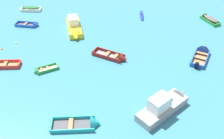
% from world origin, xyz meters
% --- Properties ---
extents(motor_launch_grey_near_right, '(5.02, 5.60, 2.34)m').
position_xyz_m(motor_launch_grey_near_right, '(5.69, 15.89, 0.65)').
color(motor_launch_grey_near_right, gray).
rests_on(motor_launch_grey_near_right, ground_plane).
extents(rowboat_green_cluster_outer, '(2.71, 2.36, 0.88)m').
position_xyz_m(rowboat_green_cluster_outer, '(-7.58, 19.48, 0.15)').
color(rowboat_green_cluster_outer, beige).
rests_on(rowboat_green_cluster_outer, ground_plane).
extents(kayak_deep_blue_far_right, '(0.98, 3.39, 0.32)m').
position_xyz_m(kayak_deep_blue_far_right, '(2.18, 35.03, 0.15)').
color(kayak_deep_blue_far_right, navy).
rests_on(kayak_deep_blue_far_right, ground_plane).
extents(rowboat_blue_near_camera, '(3.44, 1.20, 1.05)m').
position_xyz_m(rowboat_blue_near_camera, '(-12.76, 29.29, 0.17)').
color(rowboat_blue_near_camera, '#4C4C51').
rests_on(rowboat_blue_near_camera, ground_plane).
extents(rowboat_turquoise_back_row_right, '(4.45, 2.34, 1.39)m').
position_xyz_m(rowboat_turquoise_back_row_right, '(-0.83, 12.94, 0.19)').
color(rowboat_turquoise_back_row_right, '#4C4C51').
rests_on(rowboat_turquoise_back_row_right, ground_plane).
extents(motor_launch_yellow_midfield_left, '(3.59, 5.86, 2.08)m').
position_xyz_m(motor_launch_yellow_midfield_left, '(-6.45, 28.69, 0.58)').
color(motor_launch_yellow_midfield_left, yellow).
rests_on(motor_launch_yellow_midfield_left, ground_plane).
extents(rowboat_white_far_left, '(3.53, 1.49, 1.02)m').
position_xyz_m(rowboat_white_far_left, '(-15.56, 34.08, 0.32)').
color(rowboat_white_far_left, '#99754C').
rests_on(rowboat_white_far_left, ground_plane).
extents(rowboat_green_far_back, '(2.88, 3.58, 1.07)m').
position_xyz_m(rowboat_green_far_back, '(11.79, 35.25, 0.32)').
color(rowboat_green_far_back, '#99754C').
rests_on(rowboat_green_far_back, ground_plane).
extents(rowboat_maroon_distant_center, '(4.47, 2.52, 1.20)m').
position_xyz_m(rowboat_maroon_distant_center, '(0.17, 23.19, 0.21)').
color(rowboat_maroon_distant_center, gray).
rests_on(rowboat_maroon_distant_center, ground_plane).
extents(rowboat_blue_outer_right, '(2.66, 4.56, 1.41)m').
position_xyz_m(rowboat_blue_outer_right, '(10.01, 25.69, 0.23)').
color(rowboat_blue_outer_right, '#99754C').
rests_on(rowboat_blue_outer_right, ground_plane).
extents(mooring_buoy_outer_edge, '(0.31, 0.31, 0.31)m').
position_xyz_m(mooring_buoy_outer_edge, '(-12.97, 24.56, 0.00)').
color(mooring_buoy_outer_edge, yellow).
rests_on(mooring_buoy_outer_edge, ground_plane).
extents(mooring_buoy_trailing, '(0.29, 0.29, 0.29)m').
position_xyz_m(mooring_buoy_trailing, '(-14.04, 22.94, 0.00)').
color(mooring_buoy_trailing, orange).
rests_on(mooring_buoy_trailing, ground_plane).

